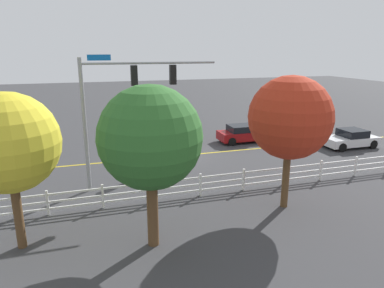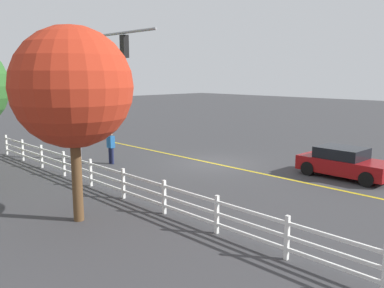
{
  "view_description": "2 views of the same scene",
  "coord_description": "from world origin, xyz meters",
  "px_view_note": "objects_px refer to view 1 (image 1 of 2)",
  "views": [
    {
      "loc": [
        5.86,
        22.29,
        7.08
      ],
      "look_at": [
        -0.55,
        2.0,
        1.33
      ],
      "focal_mm": 32.83,
      "sensor_mm": 36.0,
      "label": 1
    },
    {
      "loc": [
        -14.09,
        15.18,
        4.57
      ],
      "look_at": [
        0.17,
        1.37,
        1.17
      ],
      "focal_mm": 37.79,
      "sensor_mm": 36.0,
      "label": 2
    }
  ],
  "objects_px": {
    "tree_3": "(8,143)",
    "tree_0": "(290,118)",
    "car_0": "(306,130)",
    "tree_1": "(150,138)",
    "pedestrian": "(130,166)",
    "car_1": "(350,139)",
    "car_2": "(243,134)"
  },
  "relations": [
    {
      "from": "tree_1",
      "to": "car_2",
      "type": "bearing_deg",
      "value": -127.48
    },
    {
      "from": "pedestrian",
      "to": "tree_3",
      "type": "bearing_deg",
      "value": 139.82
    },
    {
      "from": "car_1",
      "to": "tree_3",
      "type": "bearing_deg",
      "value": 19.66
    },
    {
      "from": "pedestrian",
      "to": "car_2",
      "type": "bearing_deg",
      "value": -57.7
    },
    {
      "from": "tree_0",
      "to": "tree_1",
      "type": "distance_m",
      "value": 6.61
    },
    {
      "from": "pedestrian",
      "to": "tree_1",
      "type": "relative_size",
      "value": 0.28
    },
    {
      "from": "car_1",
      "to": "tree_0",
      "type": "xyz_separation_m",
      "value": [
        10.27,
        7.54,
        3.55
      ]
    },
    {
      "from": "car_0",
      "to": "tree_1",
      "type": "relative_size",
      "value": 0.66
    },
    {
      "from": "pedestrian",
      "to": "tree_3",
      "type": "xyz_separation_m",
      "value": [
        4.74,
        5.48,
        3.05
      ]
    },
    {
      "from": "tree_0",
      "to": "tree_3",
      "type": "distance_m",
      "value": 11.14
    },
    {
      "from": "car_0",
      "to": "tree_1",
      "type": "xyz_separation_m",
      "value": [
        15.35,
        12.43,
        3.48
      ]
    },
    {
      "from": "car_1",
      "to": "car_2",
      "type": "xyz_separation_m",
      "value": [
        6.94,
        -3.8,
        0.03
      ]
    },
    {
      "from": "car_1",
      "to": "tree_0",
      "type": "relative_size",
      "value": 0.67
    },
    {
      "from": "tree_1",
      "to": "tree_3",
      "type": "distance_m",
      "value": 4.85
    },
    {
      "from": "car_0",
      "to": "tree_1",
      "type": "bearing_deg",
      "value": -141.54
    },
    {
      "from": "car_0",
      "to": "tree_3",
      "type": "bearing_deg",
      "value": -151.45
    },
    {
      "from": "car_1",
      "to": "tree_1",
      "type": "xyz_separation_m",
      "value": [
        16.73,
        8.96,
        3.48
      ]
    },
    {
      "from": "pedestrian",
      "to": "tree_0",
      "type": "xyz_separation_m",
      "value": [
        -6.4,
        5.35,
        3.26
      ]
    },
    {
      "from": "tree_3",
      "to": "tree_0",
      "type": "bearing_deg",
      "value": -179.32
    },
    {
      "from": "car_1",
      "to": "pedestrian",
      "type": "bearing_deg",
      "value": 7.42
    },
    {
      "from": "tree_0",
      "to": "tree_1",
      "type": "xyz_separation_m",
      "value": [
        6.46,
        1.42,
        -0.08
      ]
    },
    {
      "from": "car_2",
      "to": "tree_0",
      "type": "relative_size",
      "value": 0.67
    },
    {
      "from": "car_1",
      "to": "car_2",
      "type": "height_order",
      "value": "car_2"
    },
    {
      "from": "tree_1",
      "to": "tree_3",
      "type": "xyz_separation_m",
      "value": [
        4.68,
        -1.29,
        -0.14
      ]
    },
    {
      "from": "car_0",
      "to": "car_2",
      "type": "relative_size",
      "value": 0.99
    },
    {
      "from": "car_0",
      "to": "pedestrian",
      "type": "xyz_separation_m",
      "value": [
        15.29,
        5.66,
        0.3
      ]
    },
    {
      "from": "tree_0",
      "to": "tree_1",
      "type": "relative_size",
      "value": 1.01
    },
    {
      "from": "pedestrian",
      "to": "car_1",
      "type": "bearing_deg",
      "value": -81.86
    },
    {
      "from": "car_2",
      "to": "pedestrian",
      "type": "height_order",
      "value": "pedestrian"
    },
    {
      "from": "car_0",
      "to": "tree_0",
      "type": "xyz_separation_m",
      "value": [
        8.89,
        11.01,
        3.56
      ]
    },
    {
      "from": "tree_0",
      "to": "tree_1",
      "type": "bearing_deg",
      "value": 12.41
    },
    {
      "from": "pedestrian",
      "to": "tree_1",
      "type": "bearing_deg",
      "value": -179.88
    }
  ]
}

